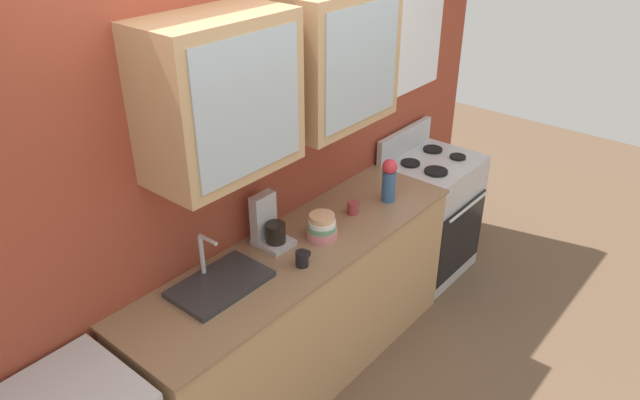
{
  "coord_description": "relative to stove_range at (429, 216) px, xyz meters",
  "views": [
    {
      "loc": [
        -2.06,
        -1.85,
        2.74
      ],
      "look_at": [
        0.16,
        0.0,
        1.15
      ],
      "focal_mm": 33.76,
      "sensor_mm": 36.0,
      "label": 1
    }
  ],
  "objects": [
    {
      "name": "counter",
      "position": [
        -1.43,
        0.0,
        -0.01
      ],
      "size": [
        2.22,
        0.6,
        0.92
      ],
      "color": "tan",
      "rests_on": "ground_plane"
    },
    {
      "name": "bowl_stack",
      "position": [
        -1.28,
        -0.03,
        0.52
      ],
      "size": [
        0.17,
        0.17,
        0.15
      ],
      "color": "#D87F84",
      "rests_on": "counter"
    },
    {
      "name": "cup_near_bowls",
      "position": [
        -0.96,
        -0.0,
        0.49
      ],
      "size": [
        0.1,
        0.07,
        0.08
      ],
      "color": "#993838",
      "rests_on": "counter"
    },
    {
      "name": "cup_near_sink",
      "position": [
        -1.56,
        -0.12,
        0.5
      ],
      "size": [
        0.1,
        0.07,
        0.08
      ],
      "color": "black",
      "rests_on": "counter"
    },
    {
      "name": "sink_faucet",
      "position": [
        -1.95,
        0.07,
        0.47
      ],
      "size": [
        0.48,
        0.3,
        0.26
      ],
      "color": "#2D2D30",
      "rests_on": "counter"
    },
    {
      "name": "vase",
      "position": [
        -0.69,
        -0.07,
        0.6
      ],
      "size": [
        0.09,
        0.09,
        0.28
      ],
      "color": "#33598C",
      "rests_on": "counter"
    },
    {
      "name": "coffee_maker",
      "position": [
        -1.51,
        0.16,
        0.56
      ],
      "size": [
        0.17,
        0.2,
        0.29
      ],
      "color": "#B7B7BC",
      "rests_on": "counter"
    },
    {
      "name": "stove_range",
      "position": [
        0.0,
        0.0,
        0.0
      ],
      "size": [
        0.68,
        0.59,
        1.1
      ],
      "color": "silver",
      "rests_on": "ground_plane"
    },
    {
      "name": "back_wall_unit",
      "position": [
        -1.42,
        0.29,
        1.0
      ],
      "size": [
        4.5,
        0.49,
        2.7
      ],
      "color": "#993D28",
      "rests_on": "ground_plane"
    },
    {
      "name": "ground_plane",
      "position": [
        -1.43,
        0.0,
        -0.47
      ],
      "size": [
        10.0,
        10.0,
        0.0
      ],
      "primitive_type": "plane",
      "color": "brown"
    }
  ]
}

